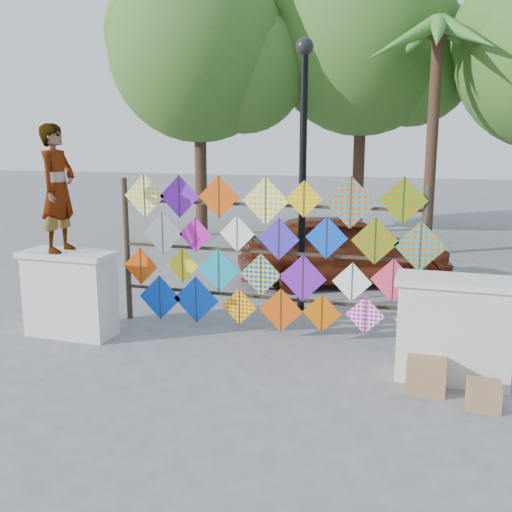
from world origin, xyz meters
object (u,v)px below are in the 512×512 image
(kite_rack, at_px, (267,255))
(sedan, at_px, (344,248))
(lamppost, at_px, (303,152))
(vendor_woman, at_px, (58,189))

(kite_rack, bearing_deg, sedan, 80.53)
(sedan, relative_size, lamppost, 0.96)
(vendor_woman, distance_m, lamppost, 3.83)
(vendor_woman, height_order, sedan, vendor_woman)
(vendor_woman, bearing_deg, sedan, -40.21)
(lamppost, bearing_deg, kite_rack, -99.82)
(kite_rack, relative_size, sedan, 1.16)
(kite_rack, distance_m, sedan, 3.59)
(kite_rack, relative_size, lamppost, 1.11)
(vendor_woman, xyz_separation_m, sedan, (3.46, 4.44, -1.47))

